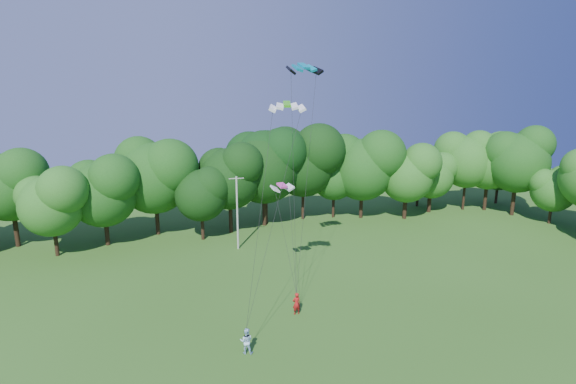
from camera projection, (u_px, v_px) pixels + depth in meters
name	position (u px, v px, depth m)	size (l,w,h in m)	color
utility_pole	(237.00, 212.00, 49.94)	(1.67, 0.24, 8.34)	#AAACA3
kite_flyer_left	(296.00, 303.00, 36.06)	(0.67, 0.44, 1.84)	#B01716
kite_flyer_right	(246.00, 341.00, 30.73)	(0.91, 0.70, 1.86)	#B4DDFA
kite_teal	(304.00, 66.00, 37.03)	(3.07, 1.62, 0.60)	#057996
kite_green	(287.00, 104.00, 32.73)	(2.82, 1.80, 0.46)	green
kite_pink	(282.00, 185.00, 39.81)	(2.19, 1.29, 0.37)	#D43B9C
tree_back_center	(265.00, 154.00, 58.18)	(10.40, 10.40, 15.13)	black
tree_back_east	(420.00, 166.00, 67.64)	(6.85, 6.85, 9.96)	#341E14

